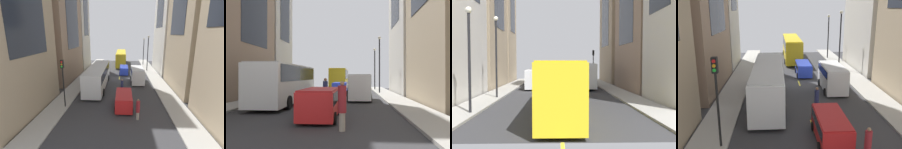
# 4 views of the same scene
# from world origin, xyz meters

# --- Properties ---
(ground_plane) EXTENTS (40.14, 40.14, 0.00)m
(ground_plane) POSITION_xyz_m (0.00, 0.00, 0.00)
(ground_plane) COLOR #333335
(sidewalk_west) EXTENTS (2.50, 44.00, 0.15)m
(sidewalk_west) POSITION_xyz_m (-6.82, 0.00, 0.07)
(sidewalk_west) COLOR #9E9B93
(sidewalk_west) RESTS_ON ground
(sidewalk_east) EXTENTS (2.50, 44.00, 0.15)m
(sidewalk_east) POSITION_xyz_m (6.82, 0.00, 0.07)
(sidewalk_east) COLOR #9E9B93
(sidewalk_east) RESTS_ON ground
(lane_stripe_1) EXTENTS (0.16, 2.00, 0.01)m
(lane_stripe_1) POSITION_xyz_m (0.00, -10.50, 0.01)
(lane_stripe_1) COLOR yellow
(lane_stripe_1) RESTS_ON ground
(lane_stripe_2) EXTENTS (0.16, 2.00, 0.01)m
(lane_stripe_2) POSITION_xyz_m (0.00, 0.00, 0.01)
(lane_stripe_2) COLOR yellow
(lane_stripe_2) RESTS_ON ground
(lane_stripe_3) EXTENTS (0.16, 2.00, 0.01)m
(lane_stripe_3) POSITION_xyz_m (0.00, 10.50, 0.01)
(lane_stripe_3) COLOR yellow
(lane_stripe_3) RESTS_ON ground
(lane_stripe_4) EXTENTS (0.16, 2.00, 0.01)m
(lane_stripe_4) POSITION_xyz_m (0.00, 21.00, 0.01)
(lane_stripe_4) COLOR yellow
(lane_stripe_4) RESTS_ON ground
(building_west_1) EXTENTS (8.24, 11.67, 25.65)m
(building_west_1) POSITION_xyz_m (-12.35, -0.87, 12.82)
(building_west_1) COLOR #937760
(building_west_1) RESTS_ON ground
(city_bus_white) EXTENTS (2.80, 12.08, 3.35)m
(city_bus_white) POSITION_xyz_m (-3.27, -5.33, 2.01)
(city_bus_white) COLOR silver
(city_bus_white) RESTS_ON ground
(streetcar_yellow) EXTENTS (2.70, 12.51, 3.59)m
(streetcar_yellow) POSITION_xyz_m (0.08, 13.80, 2.12)
(streetcar_yellow) COLOR yellow
(streetcar_yellow) RESTS_ON ground
(delivery_van_white) EXTENTS (2.25, 5.26, 2.58)m
(delivery_van_white) POSITION_xyz_m (3.14, -2.53, 1.51)
(delivery_van_white) COLOR white
(delivery_van_white) RESTS_ON ground
(car_red_0) EXTENTS (2.03, 4.33, 1.70)m
(car_red_0) POSITION_xyz_m (0.82, -12.46, 1.00)
(car_red_0) COLOR red
(car_red_0) RESTS_ON ground
(car_blue_1) EXTENTS (1.88, 4.33, 1.61)m
(car_blue_1) POSITION_xyz_m (0.85, 3.48, 0.95)
(car_blue_1) COLOR #2338AD
(car_blue_1) RESTS_ON ground
(pedestrian_walking_far) EXTENTS (0.37, 0.37, 2.19)m
(pedestrian_walking_far) POSITION_xyz_m (2.20, -15.15, 1.16)
(pedestrian_walking_far) COLOR gray
(pedestrian_walking_far) RESTS_ON ground
(pedestrian_waiting_curb) EXTENTS (0.36, 0.36, 2.27)m
(pedestrian_waiting_curb) POSITION_xyz_m (0.57, -8.49, 1.20)
(pedestrian_waiting_curb) COLOR gray
(pedestrian_waiting_curb) RESTS_ON ground
(traffic_light_near_corner) EXTENTS (0.32, 0.44, 5.44)m
(traffic_light_near_corner) POSITION_xyz_m (-5.96, -13.04, 3.96)
(traffic_light_near_corner) COLOR black
(traffic_light_near_corner) RESTS_ON ground
(streetlamp_near) EXTENTS (0.44, 0.44, 7.73)m
(streetlamp_near) POSITION_xyz_m (6.06, 6.21, 4.83)
(streetlamp_near) COLOR black
(streetlamp_near) RESTS_ON ground
(streetlamp_far) EXTENTS (0.44, 0.44, 7.02)m
(streetlamp_far) POSITION_xyz_m (6.06, 13.80, 4.45)
(streetlamp_far) COLOR black
(streetlamp_far) RESTS_ON ground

